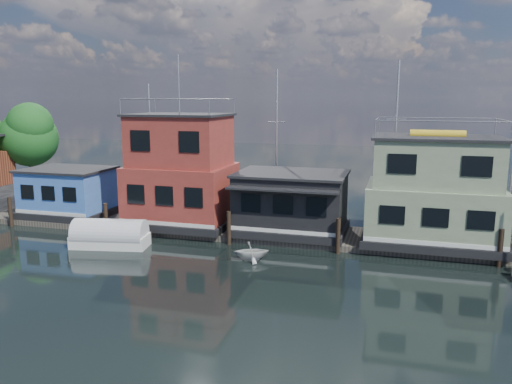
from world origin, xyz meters
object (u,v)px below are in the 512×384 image
(houseboat_red, at_px, (181,173))
(tarp_runabout, at_px, (110,236))
(houseboat_blue, at_px, (68,192))
(houseboat_green, at_px, (434,193))
(houseboat_dark, at_px, (291,202))
(dinghy_white, at_px, (251,251))

(houseboat_red, height_order, tarp_runabout, houseboat_red)
(houseboat_blue, height_order, houseboat_green, houseboat_green)
(houseboat_dark, xyz_separation_m, tarp_runabout, (-10.59, -5.37, -1.70))
(houseboat_blue, bearing_deg, houseboat_green, 0.00)
(houseboat_blue, bearing_deg, houseboat_dark, -0.06)
(tarp_runabout, bearing_deg, houseboat_blue, 131.58)
(houseboat_dark, bearing_deg, houseboat_red, 179.86)
(houseboat_red, distance_m, houseboat_green, 17.01)
(houseboat_blue, xyz_separation_m, houseboat_green, (26.50, 0.00, 1.34))
(houseboat_blue, relative_size, tarp_runabout, 1.27)
(houseboat_dark, relative_size, dinghy_white, 3.52)
(houseboat_blue, bearing_deg, tarp_runabout, -37.94)
(houseboat_blue, bearing_deg, dinghy_white, -18.53)
(houseboat_green, bearing_deg, dinghy_white, -151.89)
(houseboat_red, bearing_deg, dinghy_white, -38.82)
(houseboat_blue, xyz_separation_m, houseboat_dark, (17.50, -0.02, 0.21))
(houseboat_red, distance_m, tarp_runabout, 6.87)
(houseboat_green, bearing_deg, houseboat_blue, -180.00)
(dinghy_white, bearing_deg, houseboat_dark, -34.08)
(houseboat_red, xyz_separation_m, dinghy_white, (6.78, -5.46, -3.55))
(houseboat_red, xyz_separation_m, houseboat_green, (17.00, 0.00, -0.55))
(houseboat_green, distance_m, tarp_runabout, 20.51)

